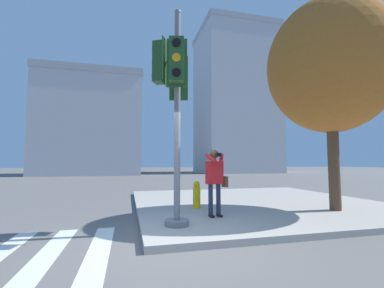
{
  "coord_description": "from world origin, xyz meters",
  "views": [
    {
      "loc": [
        -0.77,
        -4.63,
        1.42
      ],
      "look_at": [
        0.62,
        0.91,
        1.85
      ],
      "focal_mm": 24.0,
      "sensor_mm": 36.0,
      "label": 1
    }
  ],
  "objects_px": {
    "fire_hydrant": "(197,195)",
    "person_photographer": "(215,176)",
    "street_tree": "(330,67)",
    "traffic_signal_pole": "(174,91)"
  },
  "relations": [
    {
      "from": "traffic_signal_pole",
      "to": "person_photographer",
      "type": "xyz_separation_m",
      "value": [
        1.15,
        0.62,
        -1.87
      ]
    },
    {
      "from": "traffic_signal_pole",
      "to": "fire_hydrant",
      "type": "distance_m",
      "value": 3.22
    },
    {
      "from": "traffic_signal_pole",
      "to": "person_photographer",
      "type": "relative_size",
      "value": 2.89
    },
    {
      "from": "traffic_signal_pole",
      "to": "street_tree",
      "type": "xyz_separation_m",
      "value": [
        4.62,
        0.6,
        1.2
      ]
    },
    {
      "from": "person_photographer",
      "to": "fire_hydrant",
      "type": "distance_m",
      "value": 1.34
    },
    {
      "from": "person_photographer",
      "to": "fire_hydrant",
      "type": "relative_size",
      "value": 2.11
    },
    {
      "from": "street_tree",
      "to": "fire_hydrant",
      "type": "bearing_deg",
      "value": 161.28
    },
    {
      "from": "fire_hydrant",
      "to": "person_photographer",
      "type": "bearing_deg",
      "value": -83.15
    },
    {
      "from": "fire_hydrant",
      "to": "traffic_signal_pole",
      "type": "bearing_deg",
      "value": -118.83
    },
    {
      "from": "person_photographer",
      "to": "fire_hydrant",
      "type": "height_order",
      "value": "person_photographer"
    }
  ]
}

